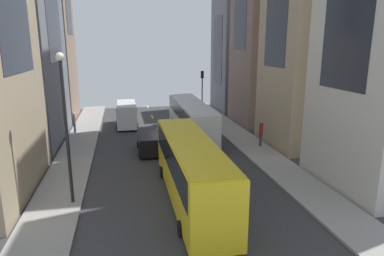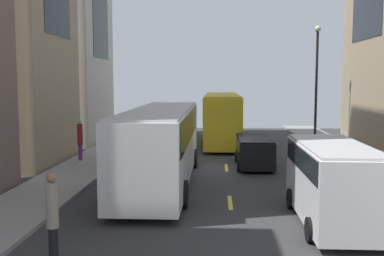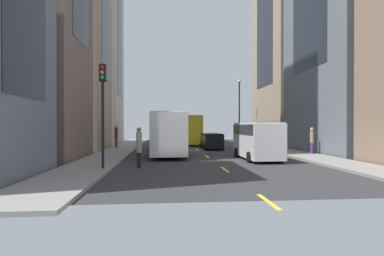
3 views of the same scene
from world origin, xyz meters
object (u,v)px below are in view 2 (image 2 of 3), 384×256
Objects in this scene: streetcar_yellow at (222,114)px; delivery_van_white at (333,177)px; city_bus_white at (161,139)px; car_black_0 at (254,149)px; pedestrian_crossing_mid at (80,139)px; pedestrian_walking_far at (52,213)px.

streetcar_yellow is 19.72m from delivery_van_white.
car_black_0 is (4.44, 4.36, -1.07)m from city_bus_white.
delivery_van_white is at bearing -86.12° from pedestrian_crossing_mid.
pedestrian_crossing_mid is (-9.62, 0.68, 0.43)m from car_black_0.
city_bus_white is at bearing -101.38° from streetcar_yellow.
streetcar_yellow is at bearing 99.71° from car_black_0.
pedestrian_walking_far is at bearing -101.15° from streetcar_yellow.
delivery_van_white is at bearing -80.30° from streetcar_yellow.
pedestrian_crossing_mid is at bearing 175.97° from car_black_0.
pedestrian_crossing_mid is at bearing 135.76° from city_bus_white.
delivery_van_white reaches higher than car_black_0.
car_black_0 is at bearing -47.17° from pedestrian_crossing_mid.
streetcar_yellow is at bearing 99.70° from delivery_van_white.
pedestrian_crossing_mid is (-7.98, -8.90, -0.76)m from streetcar_yellow.
delivery_van_white reaches higher than pedestrian_crossing_mid.
city_bus_white is at bearing 138.12° from delivery_van_white.
delivery_van_white is at bearing -80.31° from car_black_0.
pedestrian_walking_far is (-1.71, -8.96, -0.77)m from city_bus_white.
pedestrian_walking_far is at bearing -156.11° from delivery_van_white.
car_black_0 is (-1.68, 9.85, -0.58)m from delivery_van_white.
car_black_0 is at bearing 165.84° from pedestrian_walking_far.
streetcar_yellow is 5.36× the size of pedestrian_crossing_mid.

